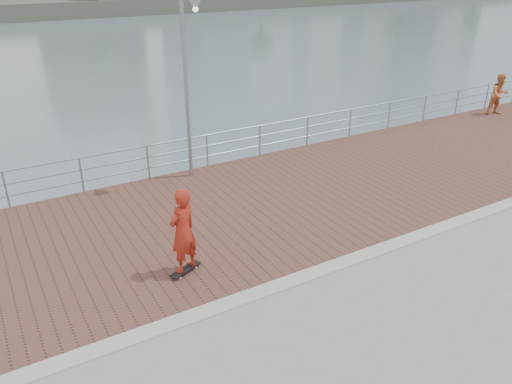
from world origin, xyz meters
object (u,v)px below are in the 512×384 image
guardrail (178,152)px  street_lamp (190,48)px  skateboarder (183,231)px  bystander (499,94)px

guardrail → street_lamp: street_lamp is taller
skateboarder → bystander: skateboarder is taller
guardrail → bystander: bearing=-3.6°
street_lamp → skateboarder: bearing=-116.9°
street_lamp → skateboarder: size_ratio=2.96×
guardrail → skateboarder: size_ratio=20.01×
street_lamp → guardrail: bearing=102.9°
street_lamp → skateboarder: street_lamp is taller
guardrail → bystander: size_ratio=21.75×
skateboarder → bystander: size_ratio=1.09×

